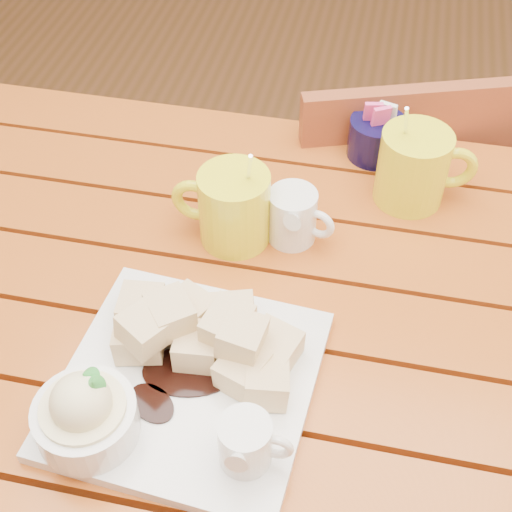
% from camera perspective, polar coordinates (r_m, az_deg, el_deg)
% --- Properties ---
extents(table, '(1.20, 0.79, 0.75)m').
position_cam_1_polar(table, '(0.99, -1.28, -7.51)').
color(table, '#9C4514').
rests_on(table, ground).
extents(dessert_plate, '(0.30, 0.30, 0.11)m').
position_cam_1_polar(dessert_plate, '(0.80, -6.88, -9.73)').
color(dessert_plate, white).
rests_on(dessert_plate, table).
extents(coffee_mug_left, '(0.14, 0.10, 0.16)m').
position_cam_1_polar(coffee_mug_left, '(0.95, -1.93, 3.99)').
color(coffee_mug_left, yellow).
rests_on(coffee_mug_left, table).
extents(coffee_mug_right, '(0.14, 0.10, 0.17)m').
position_cam_1_polar(coffee_mug_right, '(1.03, 12.61, 7.01)').
color(coffee_mug_right, yellow).
rests_on(coffee_mug_right, table).
extents(cream_pitcher, '(0.10, 0.08, 0.08)m').
position_cam_1_polar(cream_pitcher, '(0.96, 3.04, 3.25)').
color(cream_pitcher, white).
rests_on(cream_pitcher, table).
extents(sugar_caddy, '(0.09, 0.09, 0.09)m').
position_cam_1_polar(sugar_caddy, '(1.12, 9.63, 9.39)').
color(sugar_caddy, black).
rests_on(sugar_caddy, table).
extents(chair_far, '(0.50, 0.50, 0.84)m').
position_cam_1_polar(chair_far, '(1.45, 10.03, 3.04)').
color(chair_far, brown).
rests_on(chair_far, ground).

